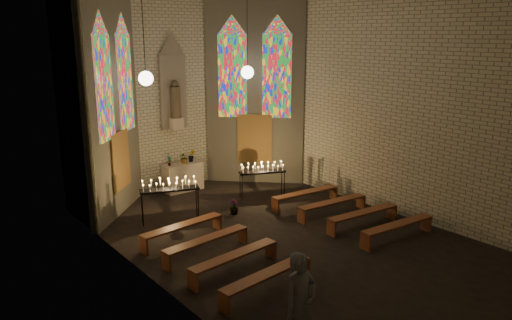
{
  "coord_description": "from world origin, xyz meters",
  "views": [
    {
      "loc": [
        -8.62,
        -9.63,
        5.51
      ],
      "look_at": [
        -0.09,
        1.12,
        2.01
      ],
      "focal_mm": 35.0,
      "sensor_mm": 36.0,
      "label": 1
    }
  ],
  "objects_px": {
    "votive_stand_right": "(262,169)",
    "visitor": "(300,304)",
    "aisle_flower_pot": "(234,207)",
    "votive_stand_left": "(169,186)",
    "altar": "(183,177)"
  },
  "relations": [
    {
      "from": "votive_stand_left",
      "to": "votive_stand_right",
      "type": "xyz_separation_m",
      "value": [
        3.58,
        0.03,
        -0.1
      ]
    },
    {
      "from": "altar",
      "to": "aisle_flower_pot",
      "type": "distance_m",
      "value": 3.13
    },
    {
      "from": "altar",
      "to": "visitor",
      "type": "bearing_deg",
      "value": -108.57
    },
    {
      "from": "altar",
      "to": "visitor",
      "type": "xyz_separation_m",
      "value": [
        -3.18,
        -9.47,
        0.44
      ]
    },
    {
      "from": "altar",
      "to": "votive_stand_right",
      "type": "bearing_deg",
      "value": -54.48
    },
    {
      "from": "altar",
      "to": "aisle_flower_pot",
      "type": "xyz_separation_m",
      "value": [
        -0.0,
        -3.12,
        -0.26
      ]
    },
    {
      "from": "aisle_flower_pot",
      "to": "visitor",
      "type": "bearing_deg",
      "value": -116.58
    },
    {
      "from": "altar",
      "to": "votive_stand_left",
      "type": "xyz_separation_m",
      "value": [
        -1.86,
        -2.44,
        0.6
      ]
    },
    {
      "from": "votive_stand_right",
      "to": "altar",
      "type": "bearing_deg",
      "value": 149.13
    },
    {
      "from": "aisle_flower_pot",
      "to": "visitor",
      "type": "relative_size",
      "value": 0.25
    },
    {
      "from": "visitor",
      "to": "votive_stand_right",
      "type": "bearing_deg",
      "value": 55.91
    },
    {
      "from": "aisle_flower_pot",
      "to": "votive_stand_right",
      "type": "xyz_separation_m",
      "value": [
        1.72,
        0.72,
        0.77
      ]
    },
    {
      "from": "altar",
      "to": "votive_stand_left",
      "type": "distance_m",
      "value": 3.13
    },
    {
      "from": "votive_stand_right",
      "to": "visitor",
      "type": "relative_size",
      "value": 0.86
    },
    {
      "from": "aisle_flower_pot",
      "to": "votive_stand_left",
      "type": "height_order",
      "value": "votive_stand_left"
    }
  ]
}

